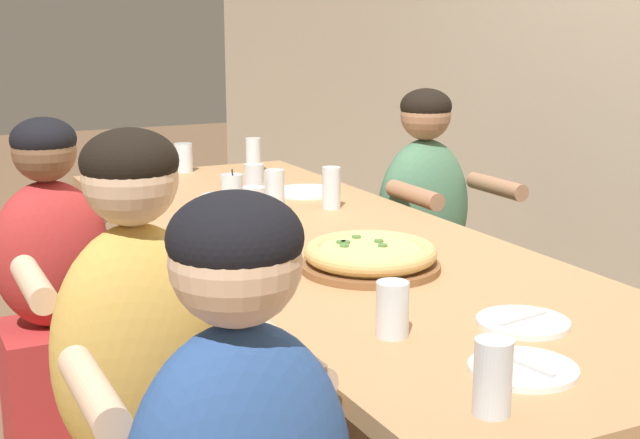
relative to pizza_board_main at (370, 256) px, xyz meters
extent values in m
cube|color=tan|center=(-0.36, 0.04, -0.06)|extent=(2.59, 0.89, 0.04)
cube|color=#4C4C51|center=(-1.60, -0.34, -0.45)|extent=(0.07, 0.07, 0.76)
cube|color=#4C4C51|center=(-1.60, 0.42, -0.45)|extent=(0.07, 0.07, 0.76)
cylinder|color=brown|center=(0.00, 0.00, -0.03)|extent=(0.35, 0.35, 0.02)
torus|color=#DBB26B|center=(0.00, 0.00, 0.01)|extent=(0.33, 0.33, 0.04)
cylinder|color=#E5C675|center=(0.00, 0.00, 0.00)|extent=(0.27, 0.27, 0.04)
cylinder|color=#4C7A3D|center=(0.00, 0.03, 0.03)|extent=(0.02, 0.02, 0.01)
cylinder|color=#4C7A3D|center=(-0.07, -0.05, 0.03)|extent=(0.02, 0.02, 0.01)
cylinder|color=#4C7A3D|center=(-0.10, 0.01, 0.03)|extent=(0.02, 0.02, 0.01)
cylinder|color=#4C7A3D|center=(-0.04, -0.05, 0.03)|extent=(0.02, 0.02, 0.01)
cylinder|color=#4C7A3D|center=(-0.06, -0.04, 0.03)|extent=(0.02, 0.02, 0.01)
cylinder|color=#4C7A3D|center=(-0.04, 0.05, 0.03)|extent=(0.02, 0.02, 0.01)
cylinder|color=white|center=(0.49, 0.08, -0.03)|extent=(0.19, 0.19, 0.01)
cube|color=#B7B7BC|center=(0.49, 0.08, -0.02)|extent=(0.04, 0.13, 0.01)
cylinder|color=white|center=(-1.37, -0.18, -0.03)|extent=(0.22, 0.22, 0.01)
cube|color=#B7B7BC|center=(-1.37, -0.18, -0.02)|extent=(0.04, 0.15, 0.01)
cylinder|color=white|center=(0.69, -0.07, -0.03)|extent=(0.20, 0.20, 0.01)
cube|color=#B7B7BC|center=(0.69, -0.07, -0.02)|extent=(0.14, 0.04, 0.01)
cylinder|color=white|center=(-0.95, 0.27, -0.03)|extent=(0.24, 0.24, 0.01)
cube|color=#B7B7BC|center=(-0.95, 0.27, -0.02)|extent=(0.10, 0.15, 0.01)
cylinder|color=silver|center=(-0.97, 0.00, 0.01)|extent=(0.08, 0.08, 0.09)
cylinder|color=#1EA8DB|center=(-0.97, 0.00, 0.00)|extent=(0.07, 0.07, 0.06)
cylinder|color=black|center=(-0.95, 0.00, 0.02)|extent=(0.00, 0.01, 0.11)
cylinder|color=silver|center=(-1.57, 0.02, 0.02)|extent=(0.07, 0.07, 0.11)
cylinder|color=black|center=(-1.57, 0.02, 0.00)|extent=(0.06, 0.06, 0.07)
cylinder|color=silver|center=(0.80, -0.23, 0.03)|extent=(0.06, 0.06, 0.12)
cylinder|color=black|center=(0.80, -0.23, 0.01)|extent=(0.05, 0.05, 0.09)
cylinder|color=silver|center=(-1.44, 0.27, 0.03)|extent=(0.06, 0.06, 0.14)
cylinder|color=silver|center=(-0.65, -0.05, 0.02)|extent=(0.07, 0.07, 0.10)
cylinder|color=black|center=(-0.65, -0.05, -0.01)|extent=(0.06, 0.06, 0.05)
cylinder|color=silver|center=(-0.86, 0.04, 0.03)|extent=(0.07, 0.07, 0.14)
cylinder|color=black|center=(-0.86, 0.04, 0.01)|extent=(0.06, 0.06, 0.10)
cylinder|color=silver|center=(-0.68, 0.04, 0.04)|extent=(0.06, 0.06, 0.14)
cylinder|color=silver|center=(-0.68, 0.04, 0.01)|extent=(0.05, 0.05, 0.10)
cylinder|color=silver|center=(0.43, -0.19, 0.02)|extent=(0.07, 0.07, 0.11)
cylinder|color=silver|center=(-0.38, -0.26, 0.04)|extent=(0.08, 0.08, 0.15)
cylinder|color=silver|center=(-0.38, -0.26, 0.00)|extent=(0.07, 0.07, 0.07)
cylinder|color=silver|center=(-1.18, -0.23, 0.03)|extent=(0.07, 0.07, 0.12)
cylinder|color=black|center=(-1.18, -0.23, 0.00)|extent=(0.06, 0.06, 0.07)
cylinder|color=silver|center=(-0.69, 0.24, 0.03)|extent=(0.06, 0.06, 0.14)
cylinder|color=silver|center=(-0.69, 0.24, 0.00)|extent=(0.05, 0.05, 0.07)
ellipsoid|color=gold|center=(0.13, -0.62, -0.10)|extent=(0.24, 0.36, 0.55)
sphere|color=beige|center=(0.13, -0.62, 0.27)|extent=(0.19, 0.19, 0.19)
ellipsoid|color=black|center=(0.13, -0.62, 0.30)|extent=(0.20, 0.20, 0.13)
cylinder|color=beige|center=(-0.07, -0.80, 0.02)|extent=(0.28, 0.06, 0.06)
cylinder|color=beige|center=(-0.07, -0.45, 0.02)|extent=(0.28, 0.06, 0.06)
sphere|color=beige|center=(0.71, -0.62, 0.24)|extent=(0.19, 0.19, 0.19)
ellipsoid|color=black|center=(0.71, -0.62, 0.28)|extent=(0.20, 0.20, 0.14)
cylinder|color=beige|center=(0.51, -0.80, 0.00)|extent=(0.28, 0.06, 0.06)
cylinder|color=beige|center=(0.51, -0.45, 0.00)|extent=(0.28, 0.06, 0.06)
cube|color=#477556|center=(-0.85, 0.70, -0.60)|extent=(0.32, 0.34, 0.46)
ellipsoid|color=#477556|center=(-0.85, 0.70, -0.11)|extent=(0.24, 0.36, 0.52)
sphere|color=#9E7051|center=(-0.85, 0.70, 0.23)|extent=(0.18, 0.18, 0.18)
ellipsoid|color=black|center=(-0.85, 0.70, 0.26)|extent=(0.19, 0.19, 0.13)
cylinder|color=#9E7051|center=(-0.64, 0.87, -0.01)|extent=(0.28, 0.06, 0.06)
cylinder|color=#9E7051|center=(-0.64, 0.53, -0.01)|extent=(0.28, 0.06, 0.06)
cube|color=#B22D2D|center=(-0.90, -0.62, -0.60)|extent=(0.32, 0.34, 0.46)
ellipsoid|color=#B22D2D|center=(-0.90, -0.62, -0.14)|extent=(0.24, 0.36, 0.47)
sphere|color=brown|center=(-0.90, -0.62, 0.18)|extent=(0.19, 0.19, 0.19)
ellipsoid|color=black|center=(-0.90, -0.62, 0.22)|extent=(0.20, 0.20, 0.14)
cylinder|color=brown|center=(-1.11, -0.45, -0.05)|extent=(0.28, 0.06, 0.06)
camera|label=1|loc=(1.86, -1.05, 0.59)|focal=50.00mm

